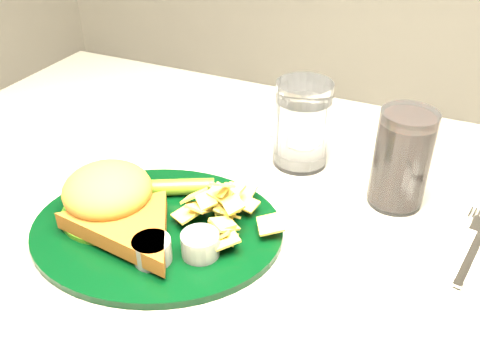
% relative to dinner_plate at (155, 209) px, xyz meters
% --- Properties ---
extents(dinner_plate, '(0.39, 0.35, 0.07)m').
position_rel_dinner_plate_xyz_m(dinner_plate, '(0.00, 0.00, 0.00)').
color(dinner_plate, black).
rests_on(dinner_plate, table).
extents(water_glass, '(0.10, 0.10, 0.13)m').
position_rel_dinner_plate_xyz_m(water_glass, '(0.11, 0.24, 0.03)').
color(water_glass, silver).
rests_on(water_glass, table).
extents(cola_glass, '(0.09, 0.09, 0.14)m').
position_rel_dinner_plate_xyz_m(cola_glass, '(0.26, 0.19, 0.03)').
color(cola_glass, black).
rests_on(cola_glass, table).
extents(fork_napkin, '(0.13, 0.16, 0.01)m').
position_rel_dinner_plate_xyz_m(fork_napkin, '(0.37, 0.12, -0.03)').
color(fork_napkin, white).
rests_on(fork_napkin, table).
extents(wrapped_straw, '(0.22, 0.15, 0.01)m').
position_rel_dinner_plate_xyz_m(wrapped_straw, '(0.01, 0.28, -0.03)').
color(wrapped_straw, white).
rests_on(wrapped_straw, table).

